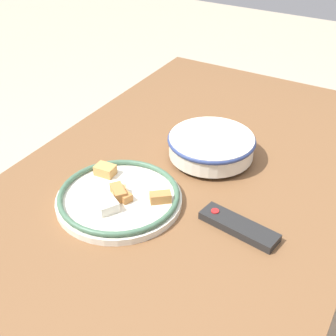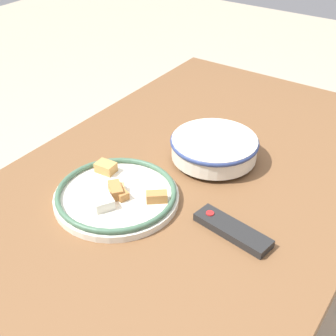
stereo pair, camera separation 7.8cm
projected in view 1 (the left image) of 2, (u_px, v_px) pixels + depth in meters
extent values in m
plane|color=#B7A88E|center=(189.00, 331.00, 1.71)|extent=(8.00, 8.00, 0.00)
cube|color=brown|center=(196.00, 175.00, 1.31)|extent=(1.43, 0.91, 0.04)
cylinder|color=brown|center=(182.00, 144.00, 2.14)|extent=(0.06, 0.06, 0.68)
cylinder|color=silver|center=(211.00, 156.00, 1.35)|extent=(0.11, 0.11, 0.01)
cylinder|color=silver|center=(211.00, 146.00, 1.33)|extent=(0.24, 0.24, 0.06)
cylinder|color=#9E4C1E|center=(211.00, 147.00, 1.33)|extent=(0.22, 0.22, 0.05)
torus|color=navy|center=(212.00, 140.00, 1.31)|extent=(0.25, 0.25, 0.01)
cylinder|color=silver|center=(119.00, 200.00, 1.18)|extent=(0.32, 0.32, 0.02)
torus|color=#42664C|center=(119.00, 195.00, 1.17)|extent=(0.31, 0.31, 0.01)
cube|color=tan|center=(105.00, 170.00, 1.24)|extent=(0.04, 0.05, 0.03)
cube|color=silver|center=(106.00, 204.00, 1.13)|extent=(0.07, 0.08, 0.03)
cube|color=tan|center=(120.00, 193.00, 1.17)|extent=(0.05, 0.05, 0.02)
cube|color=#B2753D|center=(162.00, 198.00, 1.15)|extent=(0.05, 0.06, 0.02)
cube|color=#B2753D|center=(124.00, 196.00, 1.16)|extent=(0.04, 0.05, 0.02)
cube|color=#B2753D|center=(118.00, 193.00, 1.16)|extent=(0.06, 0.06, 0.03)
cube|color=black|center=(239.00, 227.00, 1.09)|extent=(0.08, 0.20, 0.02)
cylinder|color=red|center=(215.00, 211.00, 1.12)|extent=(0.02, 0.02, 0.00)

